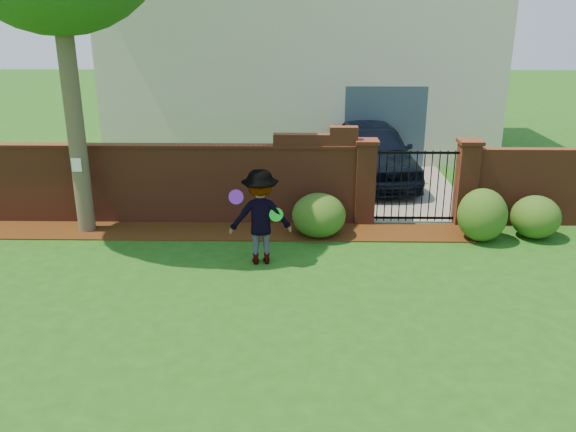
{
  "coord_description": "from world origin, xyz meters",
  "views": [
    {
      "loc": [
        0.94,
        -8.46,
        4.48
      ],
      "look_at": [
        0.76,
        1.4,
        1.05
      ],
      "focal_mm": 36.9,
      "sensor_mm": 36.0,
      "label": 1
    }
  ],
  "objects_px": {
    "man": "(260,218)",
    "frisbee_green": "(276,215)",
    "car": "(375,154)",
    "frisbee_purple": "(236,197)"
  },
  "relations": [
    {
      "from": "car",
      "to": "frisbee_green",
      "type": "bearing_deg",
      "value": -119.81
    },
    {
      "from": "man",
      "to": "frisbee_purple",
      "type": "height_order",
      "value": "man"
    },
    {
      "from": "car",
      "to": "frisbee_purple",
      "type": "distance_m",
      "value": 6.46
    },
    {
      "from": "man",
      "to": "car",
      "type": "bearing_deg",
      "value": -123.54
    },
    {
      "from": "frisbee_purple",
      "to": "frisbee_green",
      "type": "height_order",
      "value": "frisbee_purple"
    },
    {
      "from": "car",
      "to": "frisbee_purple",
      "type": "relative_size",
      "value": 17.73
    },
    {
      "from": "car",
      "to": "frisbee_purple",
      "type": "height_order",
      "value": "car"
    },
    {
      "from": "frisbee_purple",
      "to": "frisbee_green",
      "type": "bearing_deg",
      "value": 1.86
    },
    {
      "from": "man",
      "to": "frisbee_green",
      "type": "height_order",
      "value": "man"
    },
    {
      "from": "frisbee_purple",
      "to": "frisbee_green",
      "type": "distance_m",
      "value": 0.79
    }
  ]
}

